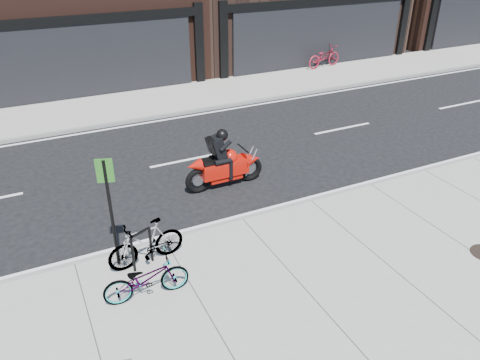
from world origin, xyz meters
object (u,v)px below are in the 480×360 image
bicycle_far (324,57)px  sign_post (110,204)px  bike_rack (142,246)px  bicycle_rear (146,243)px  bicycle_front (146,278)px  motorcycle (228,163)px

bicycle_far → sign_post: sign_post is taller
sign_post → bike_rack: bearing=-13.5°
bike_rack → bicycle_rear: size_ratio=0.53×
bike_rack → bicycle_front: (-0.18, -0.94, -0.08)m
motorcycle → bicycle_front: bearing=-133.5°
bicycle_rear → sign_post: 1.16m
bicycle_front → motorcycle: bearing=-39.6°
bicycle_front → sign_post: sign_post is taller
bicycle_rear → sign_post: bearing=-114.8°
bike_rack → bicycle_rear: 0.14m
bicycle_far → sign_post: bearing=121.5°
bicycle_front → motorcycle: 4.90m
bicycle_far → bicycle_rear: bearing=123.3°
bicycle_front → bicycle_rear: size_ratio=0.99×
bike_rack → bicycle_front: bike_rack is taller
bicycle_front → bicycle_rear: (0.29, 1.03, 0.07)m
bike_rack → bicycle_front: size_ratio=0.53×
bicycle_front → bike_rack: bearing=-7.3°
bicycle_front → bicycle_far: bicycle_far is taller
motorcycle → bicycle_far: size_ratio=1.14×
bicycle_front → motorcycle: motorcycle is taller
bike_rack → motorcycle: 4.12m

